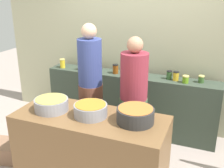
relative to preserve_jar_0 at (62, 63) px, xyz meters
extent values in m
plane|color=#AA9990|center=(1.16, -1.04, -1.03)|extent=(12.00, 12.00, 0.00)
cube|color=#B2B08B|center=(1.16, 0.41, 0.47)|extent=(4.80, 0.12, 3.00)
cube|color=#354235|center=(1.16, 0.06, -0.55)|extent=(2.70, 0.36, 0.95)
cube|color=brown|center=(1.16, -1.34, -0.58)|extent=(1.70, 0.70, 0.89)
cylinder|color=gold|center=(0.00, 0.00, -0.01)|extent=(0.08, 0.08, 0.13)
cylinder|color=#D6C666|center=(0.00, 0.00, 0.07)|extent=(0.09, 0.09, 0.01)
cylinder|color=brown|center=(0.33, 0.00, -0.03)|extent=(0.07, 0.07, 0.10)
cylinder|color=black|center=(0.33, 0.00, 0.03)|extent=(0.08, 0.08, 0.01)
cylinder|color=#AA3024|center=(0.42, 0.02, -0.02)|extent=(0.08, 0.08, 0.12)
cylinder|color=black|center=(0.42, 0.02, 0.05)|extent=(0.08, 0.08, 0.01)
cylinder|color=brown|center=(0.93, 0.04, -0.01)|extent=(0.09, 0.09, 0.13)
cylinder|color=black|center=(0.93, 0.04, 0.06)|extent=(0.09, 0.09, 0.01)
cylinder|color=#32582A|center=(1.75, 0.07, -0.02)|extent=(0.08, 0.08, 0.11)
cylinder|color=black|center=(1.75, 0.07, 0.04)|extent=(0.08, 0.08, 0.01)
cylinder|color=gold|center=(1.85, 0.05, -0.01)|extent=(0.08, 0.08, 0.12)
cylinder|color=black|center=(1.85, 0.05, 0.05)|extent=(0.09, 0.09, 0.01)
cylinder|color=#61951D|center=(2.00, -0.01, -0.03)|extent=(0.09, 0.09, 0.09)
cylinder|color=#D6C666|center=(2.00, -0.01, 0.02)|extent=(0.09, 0.09, 0.01)
cylinder|color=#3A5F2A|center=(2.20, 0.09, -0.03)|extent=(0.08, 0.08, 0.09)
cylinder|color=#D6C666|center=(2.20, 0.09, 0.02)|extent=(0.08, 0.08, 0.01)
cylinder|color=gray|center=(0.69, -1.36, -0.06)|extent=(0.38, 0.38, 0.14)
cylinder|color=#A99A4A|center=(0.69, -1.36, 0.01)|extent=(0.35, 0.35, 0.00)
cylinder|color=gray|center=(1.17, -1.33, -0.06)|extent=(0.37, 0.37, 0.14)
cylinder|color=#AB7525|center=(1.17, -1.33, 0.01)|extent=(0.34, 0.34, 0.00)
cylinder|color=#2D2D2D|center=(1.66, -1.28, -0.05)|extent=(0.39, 0.39, 0.16)
cylinder|color=#BF672D|center=(1.66, -1.28, 0.03)|extent=(0.36, 0.36, 0.00)
cylinder|color=brown|center=(0.85, -0.68, -0.53)|extent=(0.33, 0.33, 1.00)
cylinder|color=#354385|center=(0.85, -0.68, 0.28)|extent=(0.31, 0.31, 0.61)
sphere|color=#D8A884|center=(0.85, -0.68, 0.68)|extent=(0.20, 0.20, 0.20)
cylinder|color=#425D3D|center=(1.48, -0.76, -0.56)|extent=(0.35, 0.35, 0.93)
cylinder|color=maroon|center=(1.48, -0.76, 0.19)|extent=(0.33, 0.33, 0.57)
sphere|color=tan|center=(1.48, -0.76, 0.57)|extent=(0.19, 0.19, 0.19)
cube|color=#8F684F|center=(-0.17, -1.33, -0.90)|extent=(0.49, 0.44, 0.24)
camera|label=1|loc=(2.38, -3.72, 1.21)|focal=43.52mm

